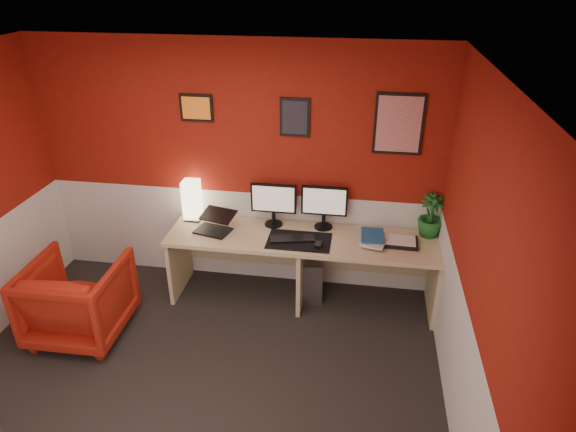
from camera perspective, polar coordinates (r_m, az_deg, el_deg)
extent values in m
cube|color=black|center=(4.31, -11.04, -19.49)|extent=(4.00, 3.50, 0.01)
cube|color=white|center=(3.04, -15.34, 14.89)|extent=(4.00, 3.50, 0.01)
cube|color=maroon|center=(4.99, -5.88, 5.37)|extent=(4.00, 0.01, 2.50)
cube|color=maroon|center=(3.39, 20.89, -7.95)|extent=(0.01, 3.50, 2.50)
cube|color=silver|center=(5.32, -5.51, -2.16)|extent=(4.00, 0.01, 1.00)
cube|color=silver|center=(3.85, 18.90, -17.13)|extent=(0.01, 3.50, 1.00)
cube|color=#CAB881|center=(4.98, 1.61, -6.05)|extent=(2.60, 0.65, 0.73)
cube|color=#FFE5B2|center=(5.12, -10.86, 1.68)|extent=(0.16, 0.16, 0.40)
cube|color=black|center=(4.89, -8.61, -0.63)|extent=(0.38, 0.30, 0.22)
cube|color=black|center=(4.88, -1.69, 2.00)|extent=(0.45, 0.06, 0.58)
cube|color=black|center=(4.84, 4.15, 1.71)|extent=(0.45, 0.06, 0.58)
cube|color=black|center=(4.72, 1.27, -2.83)|extent=(0.60, 0.38, 0.01)
cube|color=black|center=(4.74, 0.51, -2.57)|extent=(0.44, 0.23, 0.02)
cube|color=black|center=(4.64, 3.47, -3.26)|extent=(0.06, 0.10, 0.03)
imported|color=#1E538B|center=(4.77, 8.33, -2.70)|extent=(0.20, 0.26, 0.02)
imported|color=silver|center=(4.75, 8.52, -2.50)|extent=(0.29, 0.35, 0.02)
imported|color=#1E538B|center=(4.75, 8.30, -2.15)|extent=(0.22, 0.29, 0.03)
cube|color=black|center=(4.80, 12.50, -2.87)|extent=(0.36, 0.26, 0.03)
imported|color=#19591E|center=(4.91, 15.95, 0.04)|extent=(0.27, 0.27, 0.42)
cube|color=#99999E|center=(5.16, 2.65, -6.62)|extent=(0.27, 0.48, 0.45)
imported|color=#A71F0F|center=(4.95, -22.72, -8.62)|extent=(0.81, 0.84, 0.75)
cube|color=orange|center=(4.89, -10.38, 12.02)|extent=(0.32, 0.02, 0.26)
cube|color=black|center=(4.69, 0.79, 11.16)|extent=(0.28, 0.02, 0.36)
cube|color=red|center=(4.66, 12.49, 10.17)|extent=(0.44, 0.02, 0.56)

